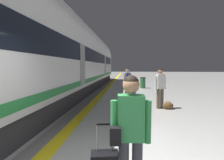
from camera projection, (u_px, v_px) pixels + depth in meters
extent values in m
cube|color=yellow|center=(104.00, 91.00, 12.61)|extent=(0.36, 80.00, 0.01)
cube|color=slate|center=(100.00, 91.00, 12.64)|extent=(0.54, 80.00, 0.01)
cube|color=#38383D|center=(76.00, 87.00, 12.64)|extent=(2.67, 23.45, 0.70)
cube|color=white|center=(76.00, 62.00, 12.51)|extent=(2.90, 24.43, 2.90)
cylinder|color=white|center=(75.00, 42.00, 12.40)|extent=(2.84, 23.94, 2.84)
cube|color=black|center=(76.00, 57.00, 12.48)|extent=(2.93, 22.97, 0.80)
cube|color=#268C3F|center=(76.00, 78.00, 12.59)|extent=(2.94, 23.94, 0.24)
cone|color=white|center=(102.00, 66.00, 25.95)|extent=(2.76, 2.60, 2.75)
cube|color=gray|center=(83.00, 65.00, 8.76)|extent=(0.02, 0.90, 2.00)
cube|color=gray|center=(105.00, 66.00, 17.86)|extent=(0.02, 0.90, 2.00)
cube|color=#338C4C|center=(131.00, 118.00, 2.25)|extent=(0.35, 0.22, 0.60)
cylinder|color=#338C4C|center=(148.00, 122.00, 2.24)|extent=(0.09, 0.09, 0.56)
cylinder|color=#338C4C|center=(114.00, 121.00, 2.25)|extent=(0.09, 0.09, 0.56)
sphere|color=#A37556|center=(131.00, 85.00, 2.22)|extent=(0.22, 0.22, 0.22)
sphere|color=black|center=(131.00, 83.00, 2.22)|extent=(0.20, 0.20, 0.20)
cube|color=black|center=(115.00, 133.00, 2.24)|extent=(0.16, 0.29, 0.22)
cylinder|color=gray|center=(112.00, 137.00, 2.42)|extent=(0.02, 0.02, 0.38)
cylinder|color=gray|center=(97.00, 138.00, 2.41)|extent=(0.02, 0.02, 0.38)
cube|color=black|center=(104.00, 124.00, 2.40)|extent=(0.22, 0.06, 0.02)
cylinder|color=brown|center=(158.00, 99.00, 7.44)|extent=(0.14, 0.14, 0.85)
cylinder|color=brown|center=(162.00, 98.00, 7.49)|extent=(0.14, 0.14, 0.85)
cube|color=silver|center=(160.00, 82.00, 7.41)|extent=(0.40, 0.32, 0.61)
cylinder|color=silver|center=(156.00, 83.00, 7.36)|extent=(0.09, 0.09, 0.57)
cylinder|color=silver|center=(165.00, 83.00, 7.49)|extent=(0.09, 0.09, 0.57)
sphere|color=#A37556|center=(161.00, 71.00, 7.38)|extent=(0.22, 0.22, 0.22)
sphere|color=black|center=(161.00, 71.00, 7.38)|extent=(0.21, 0.21, 0.21)
ellipsoid|color=brown|center=(168.00, 106.00, 7.35)|extent=(0.44, 0.26, 0.30)
torus|color=brown|center=(168.00, 103.00, 7.35)|extent=(0.22, 0.02, 0.22)
cylinder|color=brown|center=(126.00, 89.00, 10.79)|extent=(0.14, 0.14, 0.84)
cylinder|color=brown|center=(129.00, 89.00, 10.82)|extent=(0.14, 0.14, 0.84)
cube|color=silver|center=(127.00, 77.00, 10.75)|extent=(0.38, 0.28, 0.60)
cylinder|color=silver|center=(124.00, 78.00, 10.72)|extent=(0.09, 0.09, 0.56)
cylinder|color=silver|center=(131.00, 78.00, 10.80)|extent=(0.09, 0.09, 0.56)
sphere|color=tan|center=(127.00, 70.00, 10.71)|extent=(0.22, 0.22, 0.22)
sphere|color=black|center=(127.00, 70.00, 10.71)|extent=(0.20, 0.20, 0.20)
cube|color=navy|center=(128.00, 77.00, 10.60)|extent=(0.29, 0.20, 0.40)
ellipsoid|color=navy|center=(133.00, 94.00, 10.59)|extent=(0.44, 0.26, 0.30)
torus|color=navy|center=(133.00, 92.00, 10.58)|extent=(0.22, 0.02, 0.22)
cylinder|color=#2D6638|center=(143.00, 83.00, 14.57)|extent=(0.44, 0.44, 0.85)
cylinder|color=#262628|center=(143.00, 78.00, 14.53)|extent=(0.46, 0.46, 0.06)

